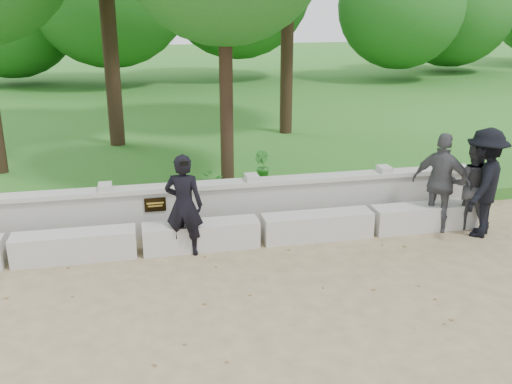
# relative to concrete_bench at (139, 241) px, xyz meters

# --- Properties ---
(ground) EXTENTS (80.00, 80.00, 0.00)m
(ground) POSITION_rel_concrete_bench_xyz_m (-0.00, -1.90, -0.22)
(ground) COLOR tan
(ground) RESTS_ON ground
(lawn) EXTENTS (40.00, 22.00, 0.25)m
(lawn) POSITION_rel_concrete_bench_xyz_m (-0.00, 12.10, -0.10)
(lawn) COLOR #296A21
(lawn) RESTS_ON ground
(concrete_bench) EXTENTS (11.90, 0.45, 0.45)m
(concrete_bench) POSITION_rel_concrete_bench_xyz_m (0.00, 0.00, 0.00)
(concrete_bench) COLOR beige
(concrete_bench) RESTS_ON ground
(parapet_wall) EXTENTS (12.50, 0.35, 0.90)m
(parapet_wall) POSITION_rel_concrete_bench_xyz_m (0.00, 0.70, 0.24)
(parapet_wall) COLOR #B3B0A9
(parapet_wall) RESTS_ON ground
(man_main) EXTENTS (0.70, 0.65, 1.66)m
(man_main) POSITION_rel_concrete_bench_xyz_m (0.73, -0.15, 0.60)
(man_main) COLOR black
(man_main) RESTS_ON ground
(visitor_left) EXTENTS (0.98, 0.92, 1.59)m
(visitor_left) POSITION_rel_concrete_bench_xyz_m (5.80, -0.10, 0.57)
(visitor_left) COLOR #414046
(visitor_left) RESTS_ON ground
(visitor_mid) EXTENTS (1.37, 1.35, 1.89)m
(visitor_mid) POSITION_rel_concrete_bench_xyz_m (5.80, -0.44, 0.72)
(visitor_mid) COLOR black
(visitor_mid) RESTS_ON ground
(visitor_right) EXTENTS (1.02, 1.04, 1.76)m
(visitor_right) POSITION_rel_concrete_bench_xyz_m (5.21, -0.10, 0.66)
(visitor_right) COLOR #48494E
(visitor_right) RESTS_ON ground
(shrub_b) EXTENTS (0.42, 0.45, 0.64)m
(shrub_b) POSITION_rel_concrete_bench_xyz_m (2.63, 2.69, 0.34)
(shrub_b) COLOR #2D7829
(shrub_b) RESTS_ON lawn
(shrub_c) EXTENTS (0.70, 0.69, 0.59)m
(shrub_c) POSITION_rel_concrete_bench_xyz_m (1.50, 1.50, 0.32)
(shrub_c) COLOR #2D7829
(shrub_c) RESTS_ON lawn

